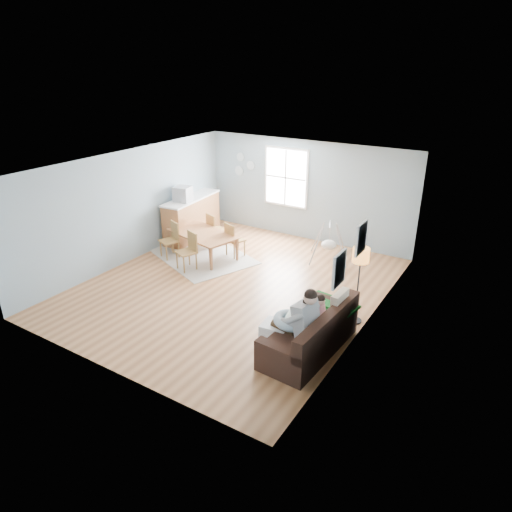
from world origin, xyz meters
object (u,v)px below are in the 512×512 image
Objects in this scene: dining_table at (203,245)px; monitor at (183,194)px; floor_lamp at (360,261)px; storage_cube at (275,337)px; baby_swing at (329,244)px; sofa at (312,336)px; chair_se at (189,249)px; toddler at (315,310)px; chair_ne at (233,238)px; chair_sw at (172,238)px; chair_nw at (214,228)px; father at (298,320)px; counter at (192,217)px.

monitor is at bearing 165.74° from dining_table.
floor_lamp is at bearing 2.25° from dining_table.
baby_swing reaches higher than storage_cube.
chair_se is (-3.93, 1.51, 0.23)m from sofa.
toddler is 0.89× the size of chair_ne.
floor_lamp reaches higher than chair_sw.
storage_cube is (-0.49, -0.50, -0.43)m from toddler.
chair_nw is 1.84× the size of monitor.
father reaches higher than storage_cube.
father is 1.49× the size of chair_sw.
toddler is (0.08, 0.48, -0.03)m from father.
chair_ne reaches higher than sofa.
chair_se is (-3.86, 1.31, -0.17)m from toddler.
chair_nw is (-3.74, 3.29, 0.25)m from storage_cube.
counter is at bearing 149.72° from toddler.
toddler is at bearing -70.42° from baby_swing.
storage_cube is (-0.84, -1.61, -1.00)m from floor_lamp.
toddler is at bearing 107.77° from sofa.
chair_nw is (-4.58, 1.68, -0.76)m from floor_lamp.
monitor is (-5.01, 3.09, 0.63)m from father.
toddler is 1.54× the size of storage_cube.
chair_ne is (-3.46, 2.65, 0.21)m from sofa.
baby_swing reaches higher than dining_table.
counter reaches higher than chair_sw.
chair_se is 0.76× the size of baby_swing.
storage_cube is at bearing -21.29° from dining_table.
baby_swing is (-1.26, 3.53, -0.27)m from toddler.
chair_ne is (0.65, 0.40, 0.19)m from dining_table.
sofa is at bearing -72.23° from toddler.
counter is (-5.50, 1.90, -0.68)m from floor_lamp.
chair_ne is at bearing 160.26° from floor_lamp.
chair_ne is (-2.90, 2.95, 0.25)m from storage_cube.
chair_ne is at bearing 142.53° from sofa.
chair_sw is at bearing -133.68° from dining_table.
chair_nw is (0.46, 1.15, -0.01)m from chair_sw.
chair_sw is 1.53m from chair_ne.
storage_cube is at bearing -36.97° from counter.
baby_swing is at bearing 106.32° from father.
storage_cube is 4.15m from chair_ne.
storage_cube is 3.83m from chair_se.
toddler is 4.97m from chair_sw.
floor_lamp is (0.35, 1.11, 0.57)m from toddler.
counter is 3.93m from baby_swing.
floor_lamp is 4.05m from chair_ne.
sofa is 3.96m from baby_swing.
chair_sw is at bearing 155.31° from father.
counter reaches higher than dining_table.
counter is at bearing 143.03° from storage_cube.
counter reaches higher than chair_nw.
sofa is at bearing -37.47° from chair_ne.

